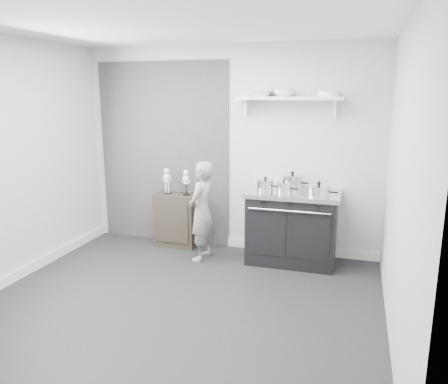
{
  "coord_description": "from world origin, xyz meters",
  "views": [
    {
      "loc": [
        1.63,
        -3.75,
        2.08
      ],
      "look_at": [
        0.19,
        0.95,
        0.96
      ],
      "focal_mm": 35.0,
      "sensor_mm": 36.0,
      "label": 1
    }
  ],
  "objects": [
    {
      "name": "skeleton_full",
      "position": [
        -0.83,
        1.61,
        0.93
      ],
      "size": [
        0.11,
        0.07,
        0.41
      ],
      "primitive_type": null,
      "color": "silver",
      "rests_on": "side_cabinet"
    },
    {
      "name": "pot_front_right",
      "position": [
        1.24,
        1.3,
        0.97
      ],
      "size": [
        0.35,
        0.27,
        0.18
      ],
      "color": "silver",
      "rests_on": "stove"
    },
    {
      "name": "stove",
      "position": [
        0.92,
        1.48,
        0.46
      ],
      "size": [
        1.13,
        0.71,
        0.91
      ],
      "color": "black",
      "rests_on": "ground"
    },
    {
      "name": "pot_front_left",
      "position": [
        0.58,
        1.41,
        0.98
      ],
      "size": [
        0.29,
        0.21,
        0.18
      ],
      "color": "silver",
      "rests_on": "stove"
    },
    {
      "name": "wall_shelf",
      "position": [
        0.8,
        1.68,
        2.01
      ],
      "size": [
        1.3,
        0.26,
        0.24
      ],
      "color": "silver",
      "rests_on": "room_shell"
    },
    {
      "name": "ground",
      "position": [
        0.0,
        0.0,
        0.0
      ],
      "size": [
        4.0,
        4.0,
        0.0
      ],
      "primitive_type": "plane",
      "color": "black",
      "rests_on": "ground"
    },
    {
      "name": "child",
      "position": [
        -0.18,
        1.22,
        0.63
      ],
      "size": [
        0.36,
        0.5,
        1.27
      ],
      "primitive_type": "imported",
      "rotation": [
        0.0,
        0.0,
        -1.7
      ],
      "color": "slate",
      "rests_on": "ground"
    },
    {
      "name": "plate_stack",
      "position": [
        1.27,
        1.67,
        2.07
      ],
      "size": [
        0.25,
        0.25,
        0.06
      ],
      "primitive_type": "cylinder",
      "color": "white",
      "rests_on": "wall_shelf"
    },
    {
      "name": "room_shell",
      "position": [
        -0.09,
        0.15,
        1.64
      ],
      "size": [
        4.02,
        3.62,
        2.71
      ],
      "color": "#AFAFAD",
      "rests_on": "ground"
    },
    {
      "name": "side_cabinet",
      "position": [
        -0.7,
        1.61,
        0.37
      ],
      "size": [
        0.56,
        0.33,
        0.73
      ],
      "primitive_type": "cube",
      "color": "black",
      "rests_on": "ground"
    },
    {
      "name": "skeleton_torso",
      "position": [
        -0.55,
        1.61,
        0.93
      ],
      "size": [
        0.11,
        0.07,
        0.39
      ],
      "primitive_type": null,
      "color": "silver",
      "rests_on": "side_cabinet"
    },
    {
      "name": "bowl_small",
      "position": [
        0.74,
        1.67,
        2.08
      ],
      "size": [
        0.26,
        0.26,
        0.08
      ],
      "primitive_type": "imported",
      "color": "white",
      "rests_on": "wall_shelf"
    },
    {
      "name": "pot_back_left",
      "position": [
        0.88,
        1.62,
        1.0
      ],
      "size": [
        0.33,
        0.25,
        0.22
      ],
      "color": "silver",
      "rests_on": "stove"
    },
    {
      "name": "pot_front_center",
      "position": [
        0.82,
        1.35,
        0.98
      ],
      "size": [
        0.26,
        0.17,
        0.17
      ],
      "color": "silver",
      "rests_on": "stove"
    },
    {
      "name": "bowl_large",
      "position": [
        0.45,
        1.67,
        2.08
      ],
      "size": [
        0.3,
        0.3,
        0.07
      ],
      "primitive_type": "imported",
      "color": "white",
      "rests_on": "wall_shelf"
    }
  ]
}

